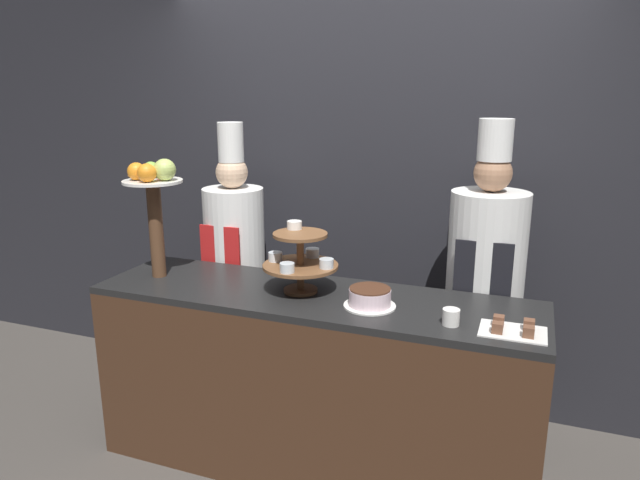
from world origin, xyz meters
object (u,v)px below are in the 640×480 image
at_px(fruit_pedestal, 154,193).
at_px(chef_left, 235,255).
at_px(tiered_stand, 300,259).
at_px(cake_square_tray, 513,329).
at_px(cup_white, 451,317).
at_px(chef_center_left, 485,277).
at_px(cake_round, 370,298).

relative_size(fruit_pedestal, chef_left, 0.36).
distance_m(tiered_stand, chef_left, 0.83).
xyz_separation_m(cake_square_tray, chef_left, (-1.65, 0.64, -0.03)).
bearing_deg(cake_square_tray, cup_white, -177.81).
xyz_separation_m(tiered_stand, fruit_pedestal, (-0.80, -0.04, 0.28)).
relative_size(cup_white, chef_center_left, 0.04).
bearing_deg(cake_square_tray, chef_center_left, 104.66).
xyz_separation_m(cake_round, cake_square_tray, (0.63, -0.07, -0.03)).
xyz_separation_m(fruit_pedestal, cake_round, (1.18, -0.04, -0.41)).
height_order(cake_round, cake_square_tray, cake_round).
xyz_separation_m(cake_round, chef_left, (-1.02, 0.57, -0.06)).
bearing_deg(cake_round, cake_square_tray, -6.62).
distance_m(tiered_stand, fruit_pedestal, 0.85).
relative_size(tiered_stand, fruit_pedestal, 0.59).
bearing_deg(chef_center_left, fruit_pedestal, -162.01).
relative_size(cake_round, cake_square_tray, 0.91).
height_order(cake_round, cup_white, cake_round).
distance_m(cup_white, chef_center_left, 0.66).
distance_m(cake_round, cake_square_tray, 0.64).
bearing_deg(cake_round, chef_left, 150.75).
relative_size(cake_round, chef_center_left, 0.14).
distance_m(cake_round, chef_left, 1.17).
distance_m(cake_square_tray, chef_left, 1.77).
relative_size(tiered_stand, chef_left, 0.21).
relative_size(tiered_stand, cake_square_tray, 1.39).
bearing_deg(chef_center_left, tiered_stand, -149.75).
bearing_deg(fruit_pedestal, cup_white, -4.40).
xyz_separation_m(tiered_stand, chef_left, (-0.64, 0.49, -0.18)).
height_order(fruit_pedestal, cake_round, fruit_pedestal).
bearing_deg(tiered_stand, fruit_pedestal, -177.01).
xyz_separation_m(cake_square_tray, chef_center_left, (-0.17, 0.64, 0.01)).
bearing_deg(cake_round, fruit_pedestal, 178.21).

